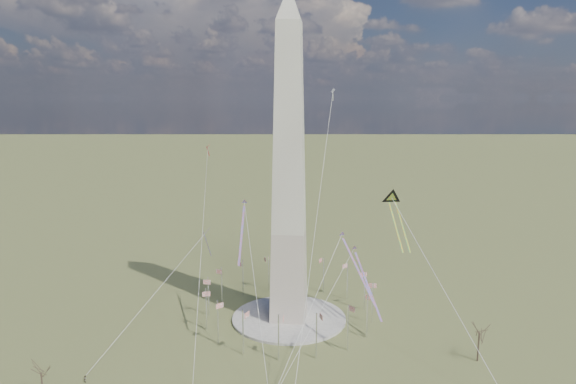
# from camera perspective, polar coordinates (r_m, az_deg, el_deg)

# --- Properties ---
(ground) EXTENTS (2000.00, 2000.00, 0.00)m
(ground) POSITION_cam_1_polar(r_m,az_deg,el_deg) (167.58, 0.11, -13.95)
(ground) COLOR brown
(ground) RESTS_ON ground
(plaza) EXTENTS (36.00, 36.00, 0.80)m
(plaza) POSITION_cam_1_polar(r_m,az_deg,el_deg) (167.42, 0.11, -13.82)
(plaza) COLOR beige
(plaza) RESTS_ON ground
(washington_monument) EXTENTS (15.56, 15.56, 100.00)m
(washington_monument) POSITION_cam_1_polar(r_m,az_deg,el_deg) (154.17, 0.11, 2.52)
(washington_monument) COLOR #AF9F92
(washington_monument) RESTS_ON plaza
(flagpole_ring) EXTENTS (54.40, 54.40, 13.00)m
(flagpole_ring) POSITION_cam_1_polar(r_m,az_deg,el_deg) (164.72, 0.11, -11.64)
(flagpole_ring) COLOR white
(flagpole_ring) RESTS_ON ground
(tree_near) EXTENTS (7.04, 7.04, 12.32)m
(tree_near) POSITION_cam_1_polar(r_m,az_deg,el_deg) (148.87, 20.51, -14.19)
(tree_near) COLOR #4C3E2E
(tree_near) RESTS_ON ground
(tree_far) EXTENTS (4.95, 4.95, 8.66)m
(tree_far) POSITION_cam_1_polar(r_m,az_deg,el_deg) (139.47, -25.77, -17.51)
(tree_far) COLOR #4C3E2E
(tree_far) RESTS_ON ground
(person_west) EXTENTS (1.04, 1.04, 1.70)m
(person_west) POSITION_cam_1_polar(r_m,az_deg,el_deg) (143.69, -21.59, -18.73)
(person_west) COLOR gray
(person_west) RESTS_ON ground
(kite_delta_black) EXTENTS (7.85, 18.73, 15.27)m
(kite_delta_black) POSITION_cam_1_polar(r_m,az_deg,el_deg) (157.82, 11.55, -1.00)
(kite_delta_black) COLOR black
(kite_delta_black) RESTS_ON ground
(kite_diamond_purple) EXTENTS (2.11, 3.30, 10.14)m
(kite_diamond_purple) POSITION_cam_1_polar(r_m,az_deg,el_deg) (172.52, -9.00, -4.67)
(kite_diamond_purple) COLOR #4B1A78
(kite_diamond_purple) RESTS_ON ground
(kite_streamer_left) EXTENTS (10.48, 20.33, 15.02)m
(kite_streamer_left) POSITION_cam_1_polar(r_m,az_deg,el_deg) (146.88, 7.22, -7.31)
(kite_streamer_left) COLOR #E34223
(kite_streamer_left) RESTS_ON ground
(kite_streamer_mid) EXTENTS (3.53, 20.69, 14.22)m
(kite_streamer_mid) POSITION_cam_1_polar(r_m,az_deg,el_deg) (148.41, -5.08, -3.51)
(kite_streamer_mid) COLOR #E34223
(kite_streamer_mid) RESTS_ON ground
(kite_streamer_right) EXTENTS (9.23, 22.87, 16.33)m
(kite_streamer_right) POSITION_cam_1_polar(r_m,az_deg,el_deg) (163.57, 8.34, -8.76)
(kite_streamer_right) COLOR #E34223
(kite_streamer_right) RESTS_ON ground
(kite_small_red) EXTENTS (1.27, 1.98, 4.35)m
(kite_small_red) POSITION_cam_1_polar(r_m,az_deg,el_deg) (191.78, -8.89, 4.88)
(kite_small_red) COLOR red
(kite_small_red) RESTS_ON ground
(kite_small_white) EXTENTS (1.65, 1.54, 4.61)m
(kite_small_white) POSITION_cam_1_polar(r_m,az_deg,el_deg) (191.86, 5.02, 11.04)
(kite_small_white) COLOR silver
(kite_small_white) RESTS_ON ground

